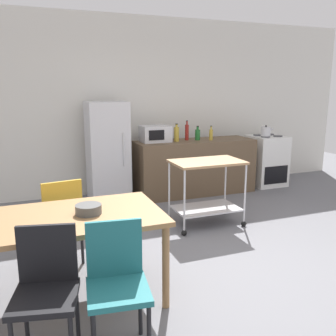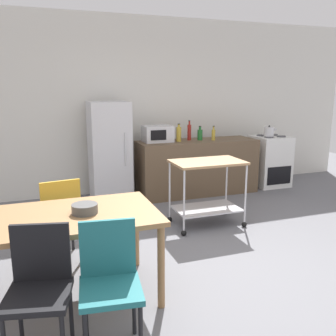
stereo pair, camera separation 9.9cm
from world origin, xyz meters
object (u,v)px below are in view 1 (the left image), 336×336
at_px(chair_black, 46,286).
at_px(bottle_vinegar, 198,134).
at_px(chair_teal, 117,279).
at_px(refrigerator, 108,152).
at_px(bottle_soda, 187,132).
at_px(kitchen_cart, 207,182).
at_px(bottle_hot_sauce, 211,134).
at_px(stove_oven, 266,160).
at_px(microwave, 155,134).
at_px(kettle, 266,131).
at_px(chair_mustard, 61,215).
at_px(fruit_bowl, 88,209).
at_px(dining_table, 70,225).
at_px(bottle_wine, 177,134).

height_order(chair_black, bottle_vinegar, bottle_vinegar).
bearing_deg(chair_teal, refrigerator, 86.22).
relative_size(chair_black, chair_teal, 1.00).
distance_m(refrigerator, bottle_soda, 1.36).
xyz_separation_m(kitchen_cart, bottle_hot_sauce, (0.75, 1.33, 0.42)).
height_order(stove_oven, microwave, microwave).
height_order(chair_black, kettle, kettle).
distance_m(chair_teal, kitchen_cart, 2.49).
relative_size(bottle_soda, bottle_vinegar, 1.39).
relative_size(chair_teal, bottle_vinegar, 3.80).
distance_m(chair_mustard, bottle_vinegar, 3.08).
distance_m(stove_oven, kitchen_cart, 2.41).
relative_size(chair_teal, microwave, 1.93).
relative_size(fruit_bowl, kettle, 0.89).
distance_m(chair_mustard, kitchen_cart, 1.91).
distance_m(dining_table, fruit_bowl, 0.20).
bearing_deg(bottle_vinegar, stove_oven, 0.03).
bearing_deg(stove_oven, fruit_bowl, -144.41).
distance_m(kitchen_cart, bottle_vinegar, 1.57).
height_order(chair_mustard, bottle_wine, bottle_wine).
height_order(chair_black, bottle_wine, bottle_wine).
distance_m(chair_mustard, bottle_wine, 2.78).
relative_size(bottle_vinegar, fruit_bowl, 1.10).
bearing_deg(chair_teal, chair_black, 176.83).
xyz_separation_m(chair_teal, refrigerator, (0.67, 3.38, 0.26)).
xyz_separation_m(dining_table, chair_mustard, (-0.01, 0.71, -0.15)).
height_order(bottle_soda, bottle_hot_sauce, bottle_soda).
bearing_deg(dining_table, refrigerator, 71.63).
xyz_separation_m(refrigerator, fruit_bowl, (-0.73, -2.68, 0.01)).
bearing_deg(bottle_wine, bottle_vinegar, 2.63).
relative_size(stove_oven, bottle_hot_sauce, 3.86).
xyz_separation_m(chair_mustard, chair_teal, (0.23, -1.43, 0.00)).
bearing_deg(bottle_vinegar, dining_table, -132.77).
distance_m(chair_teal, refrigerator, 3.46).
relative_size(stove_oven, bottle_vinegar, 3.92).
xyz_separation_m(chair_black, bottle_vinegar, (2.61, 3.22, 0.48)).
bearing_deg(bottle_hot_sauce, stove_oven, 3.98).
height_order(chair_teal, kettle, kettle).
bearing_deg(microwave, bottle_wine, -13.39).
distance_m(refrigerator, bottle_hot_sauce, 1.73).
bearing_deg(chair_teal, bottle_vinegar, 64.10).
xyz_separation_m(dining_table, refrigerator, (0.88, 2.66, 0.10)).
height_order(chair_teal, bottle_soda, bottle_soda).
xyz_separation_m(chair_teal, bottle_hot_sauce, (2.38, 3.22, 0.48)).
xyz_separation_m(kitchen_cart, kettle, (1.82, 1.32, 0.43)).
relative_size(chair_mustard, refrigerator, 0.57).
height_order(chair_black, refrigerator, refrigerator).
xyz_separation_m(dining_table, bottle_wine, (2.00, 2.56, 0.35)).
height_order(stove_oven, kettle, kettle).
bearing_deg(kettle, bottle_hot_sauce, 179.17).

